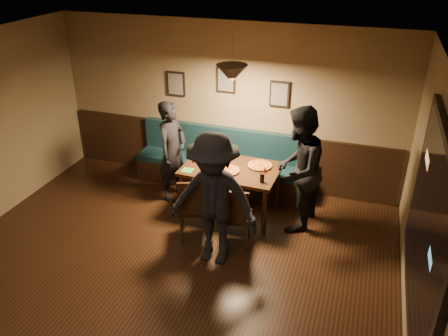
{
  "coord_description": "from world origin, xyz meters",
  "views": [
    {
      "loc": [
        2.25,
        -3.45,
        3.95
      ],
      "look_at": [
        0.41,
        2.12,
        0.95
      ],
      "focal_mm": 36.39,
      "sensor_mm": 36.0,
      "label": 1
    }
  ],
  "objects_px": {
    "chair_near_left": "(195,207)",
    "chair_near_right": "(235,214)",
    "dining_table": "(231,190)",
    "tabasco_bottle": "(265,170)",
    "booth_bench": "(221,161)",
    "diner_right": "(298,170)",
    "diner_front": "(213,200)",
    "diner_left": "(172,151)",
    "soda_glass": "(262,178)"
  },
  "relations": [
    {
      "from": "diner_right",
      "to": "diner_front",
      "type": "xyz_separation_m",
      "value": [
        -0.89,
        -1.16,
        -0.02
      ]
    },
    {
      "from": "chair_near_left",
      "to": "diner_right",
      "type": "distance_m",
      "value": 1.58
    },
    {
      "from": "chair_near_right",
      "to": "tabasco_bottle",
      "type": "distance_m",
      "value": 0.89
    },
    {
      "from": "chair_near_left",
      "to": "chair_near_right",
      "type": "distance_m",
      "value": 0.6
    },
    {
      "from": "dining_table",
      "to": "diner_left",
      "type": "distance_m",
      "value": 1.15
    },
    {
      "from": "dining_table",
      "to": "soda_glass",
      "type": "height_order",
      "value": "soda_glass"
    },
    {
      "from": "tabasco_bottle",
      "to": "diner_right",
      "type": "bearing_deg",
      "value": -6.07
    },
    {
      "from": "booth_bench",
      "to": "dining_table",
      "type": "height_order",
      "value": "booth_bench"
    },
    {
      "from": "diner_front",
      "to": "soda_glass",
      "type": "height_order",
      "value": "diner_front"
    },
    {
      "from": "booth_bench",
      "to": "soda_glass",
      "type": "xyz_separation_m",
      "value": [
        0.97,
        -1.03,
        0.36
      ]
    },
    {
      "from": "diner_front",
      "to": "dining_table",
      "type": "bearing_deg",
      "value": 98.43
    },
    {
      "from": "dining_table",
      "to": "chair_near_left",
      "type": "height_order",
      "value": "chair_near_left"
    },
    {
      "from": "chair_near_left",
      "to": "chair_near_right",
      "type": "height_order",
      "value": "chair_near_left"
    },
    {
      "from": "booth_bench",
      "to": "chair_near_left",
      "type": "relative_size",
      "value": 2.97
    },
    {
      "from": "chair_near_left",
      "to": "diner_right",
      "type": "height_order",
      "value": "diner_right"
    },
    {
      "from": "tabasco_bottle",
      "to": "soda_glass",
      "type": "bearing_deg",
      "value": -84.16
    },
    {
      "from": "dining_table",
      "to": "tabasco_bottle",
      "type": "relative_size",
      "value": 13.38
    },
    {
      "from": "chair_near_left",
      "to": "soda_glass",
      "type": "distance_m",
      "value": 1.05
    },
    {
      "from": "diner_front",
      "to": "tabasco_bottle",
      "type": "xyz_separation_m",
      "value": [
        0.38,
        1.21,
        -0.09
      ]
    },
    {
      "from": "soda_glass",
      "to": "diner_right",
      "type": "bearing_deg",
      "value": 26.8
    },
    {
      "from": "chair_near_left",
      "to": "tabasco_bottle",
      "type": "xyz_separation_m",
      "value": [
        0.82,
        0.8,
        0.34
      ]
    },
    {
      "from": "diner_right",
      "to": "tabasco_bottle",
      "type": "height_order",
      "value": "diner_right"
    },
    {
      "from": "diner_left",
      "to": "soda_glass",
      "type": "bearing_deg",
      "value": -95.32
    },
    {
      "from": "booth_bench",
      "to": "diner_right",
      "type": "height_order",
      "value": "diner_right"
    },
    {
      "from": "dining_table",
      "to": "diner_right",
      "type": "xyz_separation_m",
      "value": [
        1.03,
        -0.06,
        0.55
      ]
    },
    {
      "from": "soda_glass",
      "to": "diner_front",
      "type": "bearing_deg",
      "value": -114.22
    },
    {
      "from": "chair_near_right",
      "to": "diner_right",
      "type": "distance_m",
      "value": 1.13
    },
    {
      "from": "chair_near_left",
      "to": "tabasco_bottle",
      "type": "relative_size",
      "value": 9.2
    },
    {
      "from": "booth_bench",
      "to": "diner_front",
      "type": "height_order",
      "value": "diner_front"
    },
    {
      "from": "diner_left",
      "to": "diner_front",
      "type": "distance_m",
      "value": 1.81
    },
    {
      "from": "tabasco_bottle",
      "to": "dining_table",
      "type": "bearing_deg",
      "value": 179.45
    },
    {
      "from": "chair_near_left",
      "to": "diner_left",
      "type": "height_order",
      "value": "diner_left"
    },
    {
      "from": "chair_near_right",
      "to": "tabasco_bottle",
      "type": "xyz_separation_m",
      "value": [
        0.22,
        0.78,
        0.36
      ]
    },
    {
      "from": "chair_near_right",
      "to": "booth_bench",
      "type": "bearing_deg",
      "value": 108.01
    },
    {
      "from": "booth_bench",
      "to": "diner_left",
      "type": "xyz_separation_m",
      "value": [
        -0.63,
        -0.59,
        0.34
      ]
    },
    {
      "from": "chair_near_left",
      "to": "tabasco_bottle",
      "type": "bearing_deg",
      "value": 24.3
    },
    {
      "from": "diner_left",
      "to": "tabasco_bottle",
      "type": "distance_m",
      "value": 1.58
    },
    {
      "from": "dining_table",
      "to": "diner_left",
      "type": "bearing_deg",
      "value": 174.09
    },
    {
      "from": "chair_near_left",
      "to": "diner_front",
      "type": "xyz_separation_m",
      "value": [
        0.43,
        -0.41,
        0.43
      ]
    },
    {
      "from": "booth_bench",
      "to": "diner_right",
      "type": "distance_m",
      "value": 1.71
    },
    {
      "from": "chair_near_left",
      "to": "diner_front",
      "type": "distance_m",
      "value": 0.73
    },
    {
      "from": "booth_bench",
      "to": "tabasco_bottle",
      "type": "relative_size",
      "value": 27.33
    },
    {
      "from": "booth_bench",
      "to": "diner_front",
      "type": "distance_m",
      "value": 2.07
    },
    {
      "from": "diner_right",
      "to": "tabasco_bottle",
      "type": "xyz_separation_m",
      "value": [
        -0.5,
        0.05,
        -0.11
      ]
    },
    {
      "from": "dining_table",
      "to": "booth_bench",
      "type": "bearing_deg",
      "value": 121.23
    },
    {
      "from": "chair_near_left",
      "to": "chair_near_right",
      "type": "bearing_deg",
      "value": -17.73
    },
    {
      "from": "tabasco_bottle",
      "to": "chair_near_right",
      "type": "bearing_deg",
      "value": -105.75
    },
    {
      "from": "diner_front",
      "to": "chair_near_left",
      "type": "bearing_deg",
      "value": 138.31
    },
    {
      "from": "diner_right",
      "to": "dining_table",
      "type": "bearing_deg",
      "value": -84.96
    },
    {
      "from": "soda_glass",
      "to": "tabasco_bottle",
      "type": "distance_m",
      "value": 0.29
    }
  ]
}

